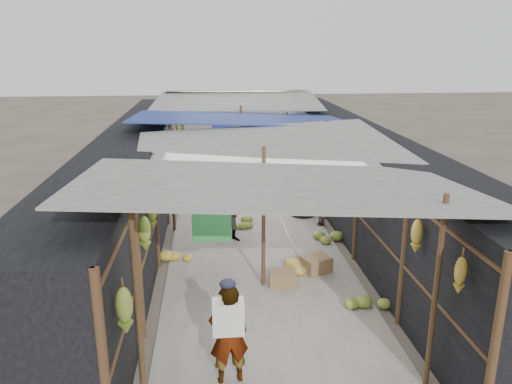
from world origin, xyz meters
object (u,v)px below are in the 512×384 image
object	(u,v)px
vendor_seated	(320,208)
vendor_elderly	(229,334)
crate_near	(283,278)
shopper_blue	(231,211)
black_basin	(302,212)

from	to	relation	value
vendor_seated	vendor_elderly	bearing A→B (deg)	-36.98
crate_near	vendor_seated	xyz separation A→B (m)	(1.35, 3.05, 0.31)
shopper_blue	vendor_seated	distance (m)	2.34
crate_near	vendor_elderly	distance (m)	2.91
vendor_seated	black_basin	bearing A→B (deg)	-175.70
black_basin	shopper_blue	xyz separation A→B (m)	(-1.92, -1.60, 0.62)
vendor_elderly	vendor_seated	bearing A→B (deg)	-122.31
vendor_elderly	shopper_blue	world-z (taller)	shopper_blue
black_basin	shopper_blue	world-z (taller)	shopper_blue
vendor_elderly	shopper_blue	bearing A→B (deg)	-102.07
crate_near	black_basin	bearing A→B (deg)	79.78
vendor_elderly	shopper_blue	distance (m)	4.89
black_basin	shopper_blue	distance (m)	2.58
vendor_elderly	black_basin	bearing A→B (deg)	-117.64
shopper_blue	crate_near	bearing A→B (deg)	-66.93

